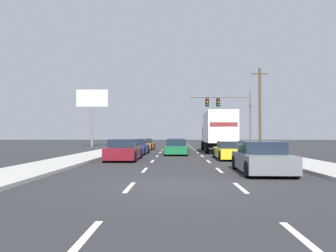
{
  "coord_description": "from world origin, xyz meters",
  "views": [
    {
      "loc": [
        -0.27,
        -10.65,
        1.62
      ],
      "look_at": [
        -0.82,
        12.17,
        2.22
      ],
      "focal_mm": 35.49,
      "sensor_mm": 36.0,
      "label": 1
    }
  ],
  "objects": [
    {
      "name": "ground_plane",
      "position": [
        0.0,
        25.0,
        0.0
      ],
      "size": [
        140.0,
        140.0,
        0.0
      ],
      "primitive_type": "plane",
      "color": "#2B2B2D"
    },
    {
      "name": "sidewalk_right",
      "position": [
        6.64,
        20.0,
        0.07
      ],
      "size": [
        2.77,
        80.0,
        0.14
      ],
      "primitive_type": "cube",
      "color": "#B2AFA8",
      "rests_on": "ground_plane"
    },
    {
      "name": "sidewalk_left",
      "position": [
        -6.64,
        20.0,
        0.07
      ],
      "size": [
        2.77,
        80.0,
        0.14
      ],
      "primitive_type": "cube",
      "color": "#B2AFA8",
      "rests_on": "ground_plane"
    },
    {
      "name": "lane_markings",
      "position": [
        0.0,
        22.05,
        0.0
      ],
      "size": [
        3.54,
        57.0,
        0.01
      ],
      "color": "silver",
      "rests_on": "ground_plane"
    },
    {
      "name": "car_orange",
      "position": [
        -3.63,
        24.36,
        0.56
      ],
      "size": [
        2.07,
        4.45,
        1.21
      ],
      "color": "orange",
      "rests_on": "ground_plane"
    },
    {
      "name": "car_blue",
      "position": [
        -3.58,
        16.74,
        0.59
      ],
      "size": [
        1.99,
        4.4,
        1.27
      ],
      "color": "#1E389E",
      "rests_on": "ground_plane"
    },
    {
      "name": "car_maroon",
      "position": [
        -3.56,
        10.36,
        0.62
      ],
      "size": [
        1.95,
        4.6,
        1.34
      ],
      "color": "maroon",
      "rests_on": "ground_plane"
    },
    {
      "name": "car_silver",
      "position": [
        -0.21,
        23.98,
        0.57
      ],
      "size": [
        1.92,
        4.63,
        1.22
      ],
      "color": "#B7BABF",
      "rests_on": "ground_plane"
    },
    {
      "name": "car_green",
      "position": [
        -0.24,
        16.2,
        0.56
      ],
      "size": [
        1.89,
        4.36,
        1.25
      ],
      "color": "#196B38",
      "rests_on": "ground_plane"
    },
    {
      "name": "box_truck",
      "position": [
        3.61,
        20.11,
        2.1
      ],
      "size": [
        2.8,
        9.19,
        3.64
      ],
      "color": "white",
      "rests_on": "ground_plane"
    },
    {
      "name": "car_yellow",
      "position": [
        3.33,
        11.25,
        0.55
      ],
      "size": [
        1.97,
        4.38,
        1.19
      ],
      "color": "yellow",
      "rests_on": "ground_plane"
    },
    {
      "name": "car_gray",
      "position": [
        3.36,
        3.49,
        0.61
      ],
      "size": [
        2.08,
        4.36,
        1.34
      ],
      "color": "slate",
      "rests_on": "ground_plane"
    },
    {
      "name": "traffic_signal_mast",
      "position": [
        5.56,
        28.52,
        4.9
      ],
      "size": [
        7.2,
        0.69,
        6.71
      ],
      "color": "#595B56",
      "rests_on": "ground_plane"
    },
    {
      "name": "utility_pole_mid",
      "position": [
        8.75,
        25.09,
        4.53
      ],
      "size": [
        1.8,
        0.28,
        8.78
      ],
      "color": "brown",
      "rests_on": "ground_plane"
    },
    {
      "name": "roadside_billboard",
      "position": [
        -11.61,
        33.85,
        5.55
      ],
      "size": [
        4.28,
        0.36,
        7.71
      ],
      "color": "slate",
      "rests_on": "ground_plane"
    }
  ]
}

